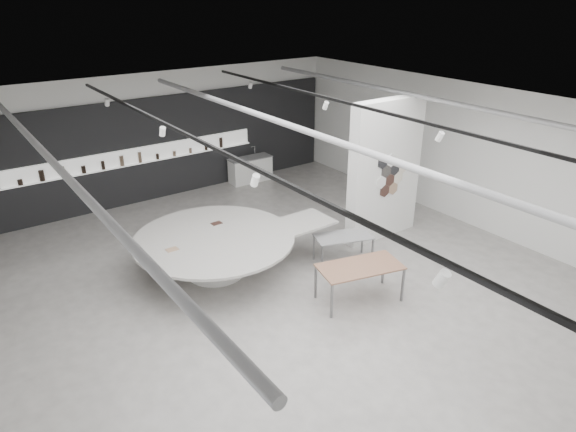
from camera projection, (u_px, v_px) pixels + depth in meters
room at (293, 205)px, 10.14m from camera, size 12.02×14.02×3.82m
back_wall_display at (159, 149)px, 15.52m from camera, size 11.80×0.27×3.10m
partition_column at (385, 171)px, 12.90m from camera, size 2.20×0.38×3.60m
display_island at (218, 249)px, 11.61m from camera, size 4.66×3.66×0.93m
sample_table_wood at (360, 268)px, 10.52m from camera, size 1.87×1.25×0.80m
sample_table_stone at (343, 238)px, 12.05m from camera, size 1.48×1.07×0.68m
kitchen_counter at (250, 169)px, 17.22m from camera, size 1.48×0.62×1.15m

